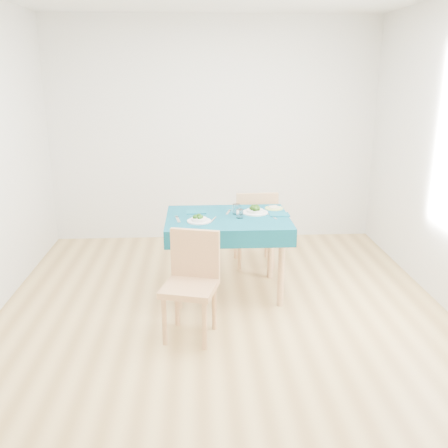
{
  "coord_description": "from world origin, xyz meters",
  "views": [
    {
      "loc": [
        -0.22,
        -3.91,
        2.04
      ],
      "look_at": [
        0.0,
        0.0,
        0.85
      ],
      "focal_mm": 40.0,
      "sensor_mm": 36.0,
      "label": 1
    }
  ],
  "objects": [
    {
      "name": "bread_slice",
      "position": [
        0.54,
        0.79,
        0.77
      ],
      "size": [
        0.11,
        0.11,
        0.01
      ],
      "primitive_type": "cube",
      "rotation": [
        0.0,
        0.0,
        0.33
      ],
      "color": "beige",
      "rests_on": "side_plate"
    },
    {
      "name": "knife_near",
      "position": [
        -0.08,
        0.42,
        0.76
      ],
      "size": [
        0.08,
        0.21,
        0.0
      ],
      "primitive_type": "cube",
      "rotation": [
        0.0,
        0.0,
        -0.3
      ],
      "color": "silver",
      "rests_on": "table"
    },
    {
      "name": "bowl_far",
      "position": [
        0.33,
        0.64,
        0.8
      ],
      "size": [
        0.25,
        0.25,
        0.07
      ],
      "primitive_type": null,
      "color": "white",
      "rests_on": "table"
    },
    {
      "name": "room_shell",
      "position": [
        0.0,
        0.0,
        1.35
      ],
      "size": [
        4.02,
        4.52,
        2.73
      ],
      "color": "#A78145",
      "rests_on": "ground"
    },
    {
      "name": "napkin_far",
      "position": [
        0.55,
        0.56,
        0.76
      ],
      "size": [
        0.18,
        0.13,
        0.01
      ],
      "primitive_type": "cube",
      "rotation": [
        0.0,
        0.0,
        -0.01
      ],
      "color": "#0B4D60",
      "rests_on": "table"
    },
    {
      "name": "napkin_near",
      "position": [
        -0.23,
        0.69,
        0.76
      ],
      "size": [
        0.19,
        0.14,
        0.01
      ],
      "primitive_type": "cube",
      "rotation": [
        0.0,
        0.0,
        0.06
      ],
      "color": "#0B4D60",
      "rests_on": "table"
    },
    {
      "name": "fork_near",
      "position": [
        -0.4,
        0.46,
        0.76
      ],
      "size": [
        0.06,
        0.2,
        0.0
      ],
      "primitive_type": "cube",
      "rotation": [
        0.0,
        0.0,
        0.16
      ],
      "color": "silver",
      "rests_on": "table"
    },
    {
      "name": "side_plate",
      "position": [
        0.54,
        0.79,
        0.76
      ],
      "size": [
        0.18,
        0.18,
        0.01
      ],
      "primitive_type": "cylinder",
      "color": "#BED768",
      "rests_on": "table"
    },
    {
      "name": "knife_far",
      "position": [
        0.47,
        0.53,
        0.76
      ],
      "size": [
        0.08,
        0.23,
        0.0
      ],
      "primitive_type": "cube",
      "rotation": [
        0.0,
        0.0,
        0.28
      ],
      "color": "silver",
      "rests_on": "table"
    },
    {
      "name": "chair_far",
      "position": [
        0.4,
        1.27,
        0.55
      ],
      "size": [
        0.45,
        0.49,
        1.09
      ],
      "primitive_type": "cube",
      "rotation": [
        0.0,
        0.0,
        3.18
      ],
      "color": "tan",
      "rests_on": "ground"
    },
    {
      "name": "fork_far",
      "position": [
        0.08,
        0.68,
        0.76
      ],
      "size": [
        0.06,
        0.17,
        0.0
      ],
      "primitive_type": "cube",
      "rotation": [
        0.0,
        0.0,
        -0.25
      ],
      "color": "silver",
      "rests_on": "table"
    },
    {
      "name": "tumbler_center",
      "position": [
        0.15,
        0.62,
        0.81
      ],
      "size": [
        0.07,
        0.07,
        0.1
      ],
      "primitive_type": "cylinder",
      "color": "white",
      "rests_on": "table"
    },
    {
      "name": "bowl_near",
      "position": [
        -0.2,
        0.38,
        0.79
      ],
      "size": [
        0.22,
        0.22,
        0.07
      ],
      "primitive_type": null,
      "color": "white",
      "rests_on": "table"
    },
    {
      "name": "tumbler_side",
      "position": [
        0.17,
        0.49,
        0.8
      ],
      "size": [
        0.06,
        0.06,
        0.08
      ],
      "primitive_type": "cylinder",
      "color": "white",
      "rests_on": "table"
    },
    {
      "name": "chair_near",
      "position": [
        -0.29,
        -0.31,
        0.5
      ],
      "size": [
        0.5,
        0.53,
        1.0
      ],
      "primitive_type": "cube",
      "rotation": [
        0.0,
        0.0,
        -0.27
      ],
      "color": "tan",
      "rests_on": "ground"
    },
    {
      "name": "table",
      "position": [
        0.06,
        0.53,
        0.38
      ],
      "size": [
        1.13,
        0.86,
        0.76
      ],
      "primitive_type": "cube",
      "color": "#084457",
      "rests_on": "ground"
    }
  ]
}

